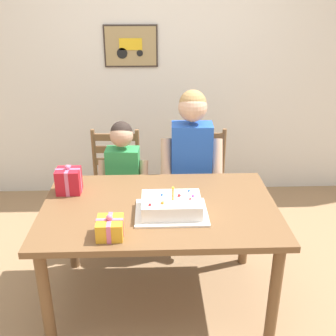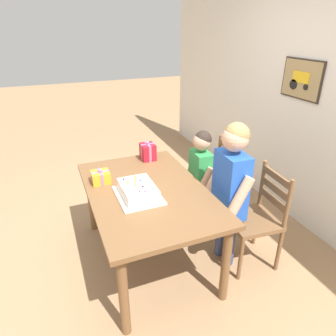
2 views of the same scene
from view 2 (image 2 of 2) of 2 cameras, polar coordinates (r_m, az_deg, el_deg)
name	(u,v)px [view 2 (image 2 of 2)]	position (r m, az deg, el deg)	size (l,w,h in m)	color
ground_plane	(149,258)	(3.04, -3.55, -16.43)	(20.00, 20.00, 0.00)	#997551
back_wall	(319,106)	(3.36, 26.53, 10.41)	(6.40, 0.11, 2.60)	silver
dining_table	(147,199)	(2.64, -3.93, -5.82)	(1.49, 0.97, 0.75)	brown
birthday_cake	(138,191)	(2.49, -5.65, -4.27)	(0.44, 0.34, 0.19)	white
gift_box_red_large	(148,152)	(3.14, -3.80, 3.08)	(0.16, 0.14, 0.20)	red
gift_box_beside_cake	(101,177)	(2.75, -12.55, -1.68)	(0.15, 0.16, 0.14)	gold
chair_left	(214,181)	(3.36, 8.63, -2.47)	(0.44, 0.44, 0.92)	brown
chair_right	(256,218)	(2.84, 16.23, -8.96)	(0.46, 0.46, 0.92)	brown
child_older	(231,182)	(2.62, 11.69, -2.67)	(0.49, 0.28, 1.34)	#38426B
child_younger	(200,172)	(3.09, 6.09, -0.69)	(0.41, 0.24, 1.10)	#38426B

